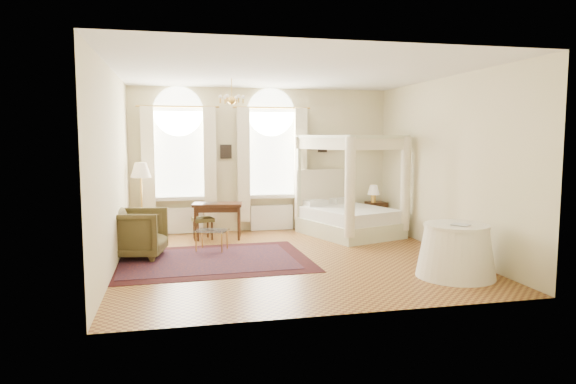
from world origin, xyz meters
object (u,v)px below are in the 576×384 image
Objects in this scene: canopy_bed at (350,213)px; coffee_table at (212,232)px; nightstand at (376,215)px; floor_lamp at (141,174)px; armchair at (137,233)px; stool at (203,221)px; side_table at (456,251)px; writing_desk at (218,208)px.

canopy_bed is 3.48× the size of coffee_table.
nightstand is at bearing 38.80° from canopy_bed.
canopy_bed reaches higher than floor_lamp.
canopy_bed reaches higher than armchair.
side_table is (3.69, -3.86, 0.02)m from stool.
stool is at bearing 176.59° from writing_desk.
canopy_bed is at bearing -141.20° from nightstand.
nightstand reaches higher than stool.
side_table reaches higher than stool.
armchair is at bearing -168.88° from coffee_table.
floor_lamp is (-4.48, 0.41, 0.90)m from canopy_bed.
nightstand is (0.92, 0.74, -0.19)m from canopy_bed.
floor_lamp is 1.35× the size of side_table.
writing_desk is 1.22m from coffee_table.
writing_desk is 0.42m from stool.
floor_lamp is (-1.26, 0.17, 1.01)m from stool.
canopy_bed is at bearing -4.32° from stool.
writing_desk reaches higher than coffee_table.
canopy_bed is 2.22× the size of writing_desk.
writing_desk reaches higher than nightstand.
side_table is (3.38, -3.84, -0.25)m from writing_desk.
floor_lamp reaches higher than coffee_table.
canopy_bed is at bearing -4.42° from writing_desk.
floor_lamp is at bearing 140.87° from side_table.
stool is 0.69× the size of coffee_table.
coffee_table is (-0.21, -1.17, -0.30)m from writing_desk.
canopy_bed reaches higher than writing_desk.
floor_lamp reaches higher than stool.
armchair is (-1.26, -1.45, 0.05)m from stool.
writing_desk is 0.91× the size of side_table.
stool is at bearing -30.16° from armchair.
side_table is at bearing -46.27° from stool.
writing_desk is at bearing 175.58° from canopy_bed.
nightstand is 4.17m from stool.
stool is at bearing 133.73° from side_table.
coffee_table is 4.48m from side_table.
stool is (-0.32, 0.02, -0.27)m from writing_desk.
canopy_bed is 3.89× the size of nightstand.
floor_lamp is at bearing 10.75° from armchair.
side_table is at bearing -39.13° from floor_lamp.
floor_lamp is (-1.57, 0.19, 0.74)m from writing_desk.
stool is 0.40× the size of side_table.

